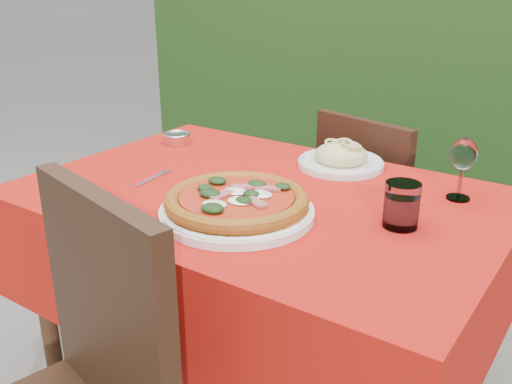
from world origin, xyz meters
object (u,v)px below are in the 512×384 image
Objects in this scene: chair_far at (374,213)px; pizza_plate at (237,204)px; water_glass at (401,207)px; fork at (150,180)px; pasta_plate at (341,158)px; wine_glass at (464,157)px; steel_ramekin at (177,139)px.

chair_far is 0.83m from pizza_plate.
chair_far is 0.75m from water_glass.
pizza_plate is (-0.03, -0.78, 0.30)m from chair_far.
pizza_plate is 0.36m from fork.
fork is (-0.35, 0.06, -0.03)m from pizza_plate.
pasta_plate is 0.44m from water_glass.
wine_glass is at bearing 76.20° from water_glass.
fork is at bearing -171.15° from water_glass.
water_glass is 1.26× the size of steel_ramekin.
pasta_plate reaches higher than steel_ramekin.
steel_ramekin is (-0.18, 0.32, 0.01)m from fork.
chair_far is at bearing 34.82° from steel_ramekin.
pizza_plate is 0.59m from wine_glass.
pizza_plate reaches higher than fork.
water_glass is 0.65× the size of wine_glass.
chair_far is 2.01× the size of pizza_plate.
steel_ramekin is (-0.54, 0.38, -0.02)m from pizza_plate.
pasta_plate is at bearing 170.94° from wine_glass.
water_glass is (0.31, -0.61, 0.31)m from chair_far.
pizza_plate reaches higher than steel_ramekin.
pasta_plate is at bearing 103.86° from chair_far.
water_glass is at bearing -13.48° from steel_ramekin.
water_glass reaches higher than pasta_plate.
pasta_plate is 0.58m from steel_ramekin.
chair_far is 0.86m from fork.
pasta_plate is 1.60× the size of fork.
chair_far is 5.13× the size of wine_glass.
pizza_plate is 0.66m from steel_ramekin.
pizza_plate is 4.93× the size of steel_ramekin.
chair_far is 0.64m from wine_glass.
chair_far is at bearing 87.50° from pizza_plate.
chair_far is 9.93× the size of steel_ramekin.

